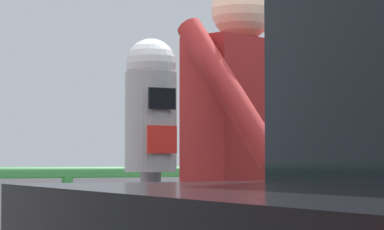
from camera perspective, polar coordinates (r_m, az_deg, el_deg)
parking_meter at (r=2.94m, az=-2.69°, el=-2.94°), size 0.17×0.18×1.49m
pedestrian_at_meter at (r=3.31m, az=3.40°, el=-3.97°), size 0.62×0.65×1.77m
background_railing at (r=4.77m, az=-8.10°, el=-6.83°), size 24.06×0.06×1.05m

